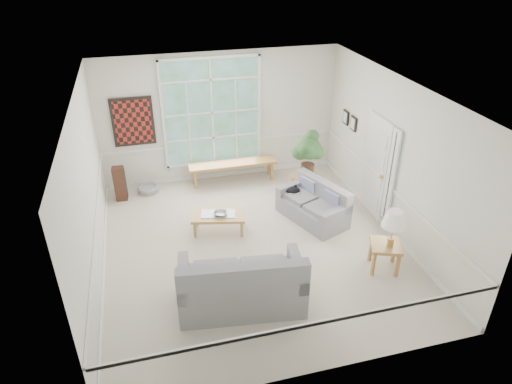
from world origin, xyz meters
TOP-DOWN VIEW (x-y plane):
  - floor at (0.00, 0.00)m, footprint 5.50×6.00m
  - ceiling at (0.00, 0.00)m, footprint 5.50×6.00m
  - wall_back at (0.00, 3.00)m, footprint 5.50×0.02m
  - wall_front at (0.00, -3.00)m, footprint 5.50×0.02m
  - wall_left at (-2.75, 0.00)m, footprint 0.02×6.00m
  - wall_right at (2.75, 0.00)m, footprint 0.02×6.00m
  - window_back at (-0.20, 2.96)m, footprint 2.30×0.08m
  - entry_door at (2.71, 0.60)m, footprint 0.08×0.90m
  - door_sidelight at (2.71, -0.03)m, footprint 0.08×0.26m
  - wall_art at (-1.95, 2.95)m, footprint 0.90×0.06m
  - wall_frame_near at (2.71, 1.75)m, footprint 0.04×0.26m
  - wall_frame_far at (2.71, 2.15)m, footprint 0.04×0.26m
  - loveseat_right at (1.40, 0.60)m, footprint 1.25×1.65m
  - loveseat_front at (-0.57, -1.43)m, footprint 2.06×1.25m
  - coffee_table at (-0.54, 0.67)m, footprint 1.14×0.79m
  - pewter_bowl at (-0.51, 0.63)m, footprint 0.42×0.42m
  - window_bench at (0.18, 2.65)m, footprint 2.07×0.42m
  - end_table at (1.60, 1.49)m, footprint 0.70×0.70m
  - houseplant at (1.63, 1.55)m, footprint 0.73×0.73m
  - side_table at (2.04, -1.23)m, footprint 0.66×0.66m
  - table_lamp at (2.08, -1.29)m, footprint 0.53×0.53m
  - pet_bed at (-1.81, 2.65)m, footprint 0.56×0.56m
  - floor_speaker at (-2.40, 2.44)m, footprint 0.26×0.21m
  - cat at (1.13, 1.05)m, footprint 0.34×0.26m

SIDE VIEW (x-z plane):
  - floor at x=0.00m, z-range -0.01..0.00m
  - pet_bed at x=-1.81m, z-range 0.00..0.14m
  - coffee_table at x=-0.54m, z-range 0.00..0.39m
  - window_bench at x=0.18m, z-range 0.00..0.48m
  - side_table at x=2.04m, z-range 0.00..0.52m
  - end_table at x=1.60m, z-range 0.00..0.53m
  - floor_speaker at x=-2.40m, z-range 0.00..0.80m
  - loveseat_right at x=1.40m, z-range 0.00..0.80m
  - pewter_bowl at x=-0.51m, z-range 0.39..0.47m
  - cat at x=1.13m, z-range 0.41..0.55m
  - loveseat_front at x=-0.57m, z-range 0.00..1.05m
  - table_lamp at x=2.08m, z-range 0.52..1.21m
  - houseplant at x=1.63m, z-range 0.53..1.55m
  - entry_door at x=2.71m, z-range 0.00..2.10m
  - door_sidelight at x=2.71m, z-range 0.20..2.10m
  - wall_back at x=0.00m, z-range 0.00..3.00m
  - wall_front at x=0.00m, z-range 0.00..3.00m
  - wall_left at x=-2.75m, z-range 0.00..3.00m
  - wall_right at x=2.75m, z-range 0.00..3.00m
  - wall_frame_near at x=2.71m, z-range 1.39..1.71m
  - wall_frame_far at x=2.71m, z-range 1.39..1.71m
  - wall_art at x=-1.95m, z-range 1.05..2.15m
  - window_back at x=-0.20m, z-range 0.45..2.85m
  - ceiling at x=0.00m, z-range 2.99..3.01m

